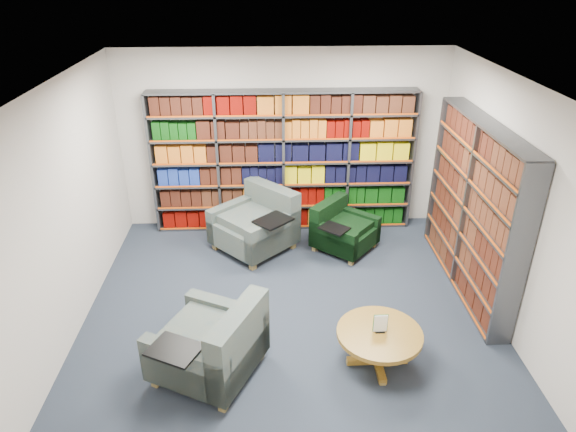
{
  "coord_description": "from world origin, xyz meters",
  "views": [
    {
      "loc": [
        -0.24,
        -5.1,
        3.94
      ],
      "look_at": [
        0.0,
        0.6,
        1.05
      ],
      "focal_mm": 32.0,
      "sensor_mm": 36.0,
      "label": 1
    }
  ],
  "objects_px": {
    "chair_green_right": "(341,230)",
    "chair_teal_front": "(215,347)",
    "coffee_table": "(379,338)",
    "chair_teal_left": "(259,225)"
  },
  "relations": [
    {
      "from": "chair_teal_front",
      "to": "coffee_table",
      "type": "bearing_deg",
      "value": 2.84
    },
    {
      "from": "chair_teal_left",
      "to": "chair_green_right",
      "type": "height_order",
      "value": "chair_teal_left"
    },
    {
      "from": "chair_teal_front",
      "to": "coffee_table",
      "type": "relative_size",
      "value": 1.44
    },
    {
      "from": "coffee_table",
      "to": "chair_teal_front",
      "type": "bearing_deg",
      "value": -177.16
    },
    {
      "from": "chair_teal_front",
      "to": "chair_teal_left",
      "type": "bearing_deg",
      "value": 81.07
    },
    {
      "from": "chair_green_right",
      "to": "chair_teal_left",
      "type": "bearing_deg",
      "value": 175.99
    },
    {
      "from": "chair_teal_left",
      "to": "chair_teal_front",
      "type": "height_order",
      "value": "chair_teal_left"
    },
    {
      "from": "chair_green_right",
      "to": "coffee_table",
      "type": "distance_m",
      "value": 2.5
    },
    {
      "from": "chair_teal_left",
      "to": "coffee_table",
      "type": "bearing_deg",
      "value": -63.37
    },
    {
      "from": "chair_green_right",
      "to": "chair_teal_front",
      "type": "distance_m",
      "value": 3.07
    }
  ]
}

